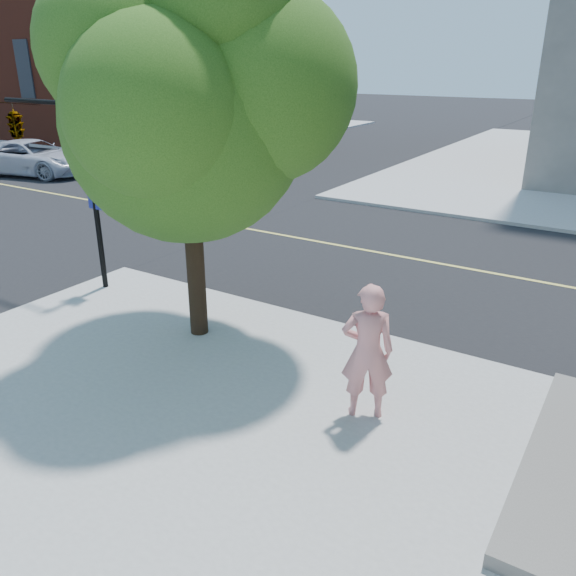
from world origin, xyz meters
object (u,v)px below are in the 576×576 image
Objects in this scene: man_on_phone at (367,351)px; car_a at (33,158)px; street_tree at (190,91)px; signal_pole at (26,127)px.

man_on_phone is 0.36× the size of car_a.
street_tree reaches higher than man_on_phone.
man_on_phone is at bearing -128.20° from car_a.
street_tree is (-3.47, 0.76, 3.13)m from man_on_phone.
signal_pole is 13.77m from car_a.
street_tree is 18.61m from car_a.
car_a is at bearing 153.31° from street_tree.
street_tree is at bearing -40.98° from man_on_phone.
man_on_phone is at bearing -12.28° from street_tree.
car_a is (-11.18, 7.61, -2.59)m from signal_pole.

